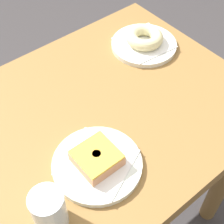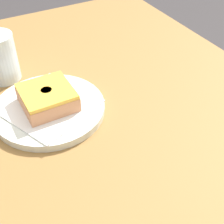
% 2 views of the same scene
% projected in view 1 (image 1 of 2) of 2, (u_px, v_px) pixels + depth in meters
% --- Properties ---
extents(table, '(1.05, 0.70, 0.77)m').
position_uv_depth(table, '(81.00, 149.00, 1.04)').
color(table, olive).
rests_on(table, ground_plane).
extents(plate_glazed_square, '(0.23, 0.23, 0.02)m').
position_uv_depth(plate_glazed_square, '(97.00, 164.00, 0.85)').
color(plate_glazed_square, silver).
rests_on(plate_glazed_square, table).
extents(napkin_glazed_square, '(0.21, 0.21, 0.00)m').
position_uv_depth(napkin_glazed_square, '(97.00, 162.00, 0.84)').
color(napkin_glazed_square, white).
rests_on(napkin_glazed_square, plate_glazed_square).
extents(donut_glazed_square, '(0.10, 0.10, 0.04)m').
position_uv_depth(donut_glazed_square, '(97.00, 158.00, 0.82)').
color(donut_glazed_square, tan).
rests_on(donut_glazed_square, napkin_glazed_square).
extents(plate_sugar_ring, '(0.22, 0.22, 0.02)m').
position_uv_depth(plate_sugar_ring, '(144.00, 45.00, 1.15)').
color(plate_sugar_ring, silver).
rests_on(plate_sugar_ring, table).
extents(napkin_sugar_ring, '(0.18, 0.18, 0.00)m').
position_uv_depth(napkin_sugar_ring, '(144.00, 43.00, 1.14)').
color(napkin_sugar_ring, white).
rests_on(napkin_sugar_ring, plate_sugar_ring).
extents(donut_sugar_ring, '(0.12, 0.12, 0.04)m').
position_uv_depth(donut_sugar_ring, '(145.00, 37.00, 1.13)').
color(donut_sugar_ring, beige).
rests_on(donut_sugar_ring, napkin_sugar_ring).
extents(water_glass, '(0.07, 0.07, 0.11)m').
position_uv_depth(water_glass, '(49.00, 210.00, 0.72)').
color(water_glass, silver).
rests_on(water_glass, table).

